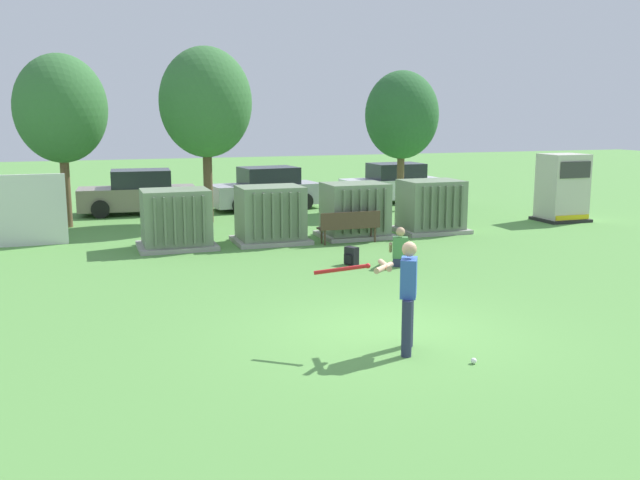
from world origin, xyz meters
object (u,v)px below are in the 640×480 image
Objects in this scene: transformer_mid_east at (355,211)px; parked_car_rightmost at (393,184)px; park_bench at (349,225)px; backpack at (351,256)px; transformer_west at (176,220)px; transformer_east at (431,207)px; batter at (405,290)px; parked_car_right_of_center at (266,190)px; seated_spectator at (400,250)px; transformer_mid_west at (270,215)px; generator_enclosure at (562,188)px; parked_car_left_of_center at (138,193)px; sports_ball at (474,361)px.

transformer_mid_east is 8.55m from parked_car_rightmost.
backpack is at bearing -110.42° from park_bench.
transformer_west is 7.88m from transformer_east.
transformer_west is at bearing 169.44° from park_bench.
batter is 0.40× the size of parked_car_right_of_center.
transformer_east is 5.13m from seated_spectator.
transformer_mid_east is 2.18× the size of seated_spectator.
park_bench is at bearing -120.08° from transformer_mid_east.
transformer_east is at bearing 1.35° from transformer_mid_west.
generator_enclosure is 10.86m from parked_car_right_of_center.
backpack is at bearing -72.86° from transformer_mid_west.
transformer_mid_east is at bearing 72.51° from batter.
backpack is (1.54, 6.13, -0.76)m from batter.
generator_enclosure reaches higher than parked_car_right_of_center.
transformer_east is 4.77× the size of backpack.
batter reaches higher than transformer_west.
seated_spectator is at bearing -88.11° from park_bench.
generator_enclosure reaches higher than parked_car_left_of_center.
transformer_mid_west and parked_car_right_of_center have the same top height.
generator_enclosure is 0.53× the size of parked_car_right_of_center.
transformer_mid_east is 23.33× the size of sports_ball.
transformer_east is at bearing 60.07° from batter.
parked_car_left_of_center and parked_car_rightmost have the same top height.
transformer_west and parked_car_right_of_center have the same top height.
parked_car_rightmost is at bearing 60.42° from backpack.
transformer_mid_west is at bearing -179.15° from transformer_mid_east.
transformer_mid_west is (2.67, -0.01, 0.00)m from transformer_west.
batter is (-3.06, -9.72, 0.19)m from transformer_mid_east.
transformer_east is (2.58, 0.08, 0.00)m from transformer_mid_east.
parked_car_rightmost is (5.03, 11.26, 0.38)m from seated_spectator.
transformer_west reaches higher than backpack.
generator_enclosure reaches higher than batter.
park_bench is at bearing -57.37° from parked_car_left_of_center.
park_bench is 1.03× the size of batter.
parked_car_right_of_center is (2.12, 16.64, -0.22)m from batter.
transformer_east is at bearing -173.92° from generator_enclosure.
transformer_mid_east is at bearing 0.34° from transformer_west.
parked_car_left_of_center is at bearing 98.96° from batter.
transformer_mid_east and parked_car_right_of_center have the same top height.
transformer_east is (5.21, 0.12, 0.00)m from transformer_mid_west.
transformer_mid_east is (5.29, 0.03, 0.00)m from transformer_west.
seated_spectator is (2.63, 5.68, -0.60)m from batter.
park_bench is (-8.45, -1.57, -0.60)m from generator_enclosure.
parked_car_left_of_center is 4.79m from parked_car_right_of_center.
seated_spectator is 12.44m from parked_car_left_of_center.
batter reaches higher than transformer_mid_west.
transformer_east and parked_car_left_of_center have the same top height.
transformer_mid_east is 10.19m from batter.
batter is 19.33× the size of sports_ball.
transformer_mid_west is at bearing -178.65° from transformer_east.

